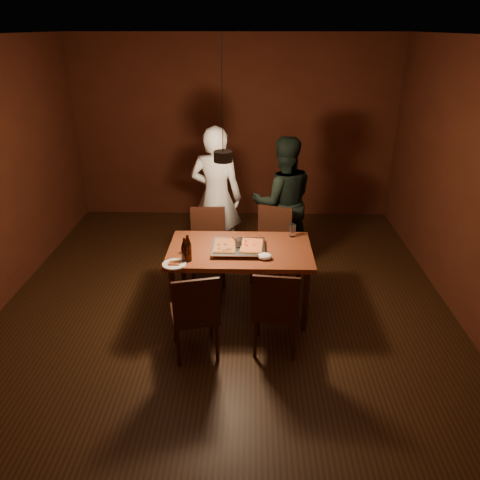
{
  "coord_description": "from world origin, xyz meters",
  "views": [
    {
      "loc": [
        0.27,
        -4.34,
        2.88
      ],
      "look_at": [
        0.16,
        0.07,
        0.85
      ],
      "focal_mm": 35.0,
      "sensor_mm": 36.0,
      "label": 1
    }
  ],
  "objects_px": {
    "chair_far_right": "(272,237)",
    "beer_bottle_a": "(185,250)",
    "chair_near_left": "(195,309)",
    "diner_white": "(216,197)",
    "pendant_lamp": "(223,155)",
    "chair_near_right": "(276,305)",
    "chair_far_left": "(208,238)",
    "beer_bottle_b": "(188,248)",
    "plate_slice": "(174,264)",
    "dining_table": "(240,255)",
    "pizza_tray": "(238,248)",
    "diner_dark": "(283,202)"
  },
  "relations": [
    {
      "from": "dining_table",
      "to": "chair_far_left",
      "type": "relative_size",
      "value": 3.09
    },
    {
      "from": "diner_dark",
      "to": "chair_far_right",
      "type": "bearing_deg",
      "value": 63.7
    },
    {
      "from": "chair_far_left",
      "to": "diner_dark",
      "type": "height_order",
      "value": "diner_dark"
    },
    {
      "from": "beer_bottle_a",
      "to": "chair_near_left",
      "type": "bearing_deg",
      "value": -73.71
    },
    {
      "from": "diner_white",
      "to": "beer_bottle_a",
      "type": "bearing_deg",
      "value": 93.32
    },
    {
      "from": "chair_far_right",
      "to": "beer_bottle_a",
      "type": "distance_m",
      "value": 1.46
    },
    {
      "from": "diner_white",
      "to": "chair_near_left",
      "type": "bearing_deg",
      "value": 99.38
    },
    {
      "from": "chair_far_right",
      "to": "chair_near_left",
      "type": "relative_size",
      "value": 1.03
    },
    {
      "from": "chair_far_left",
      "to": "pendant_lamp",
      "type": "xyz_separation_m",
      "value": [
        0.25,
        -0.8,
        1.22
      ]
    },
    {
      "from": "beer_bottle_a",
      "to": "plate_slice",
      "type": "xyz_separation_m",
      "value": [
        -0.1,
        -0.07,
        -0.12
      ]
    },
    {
      "from": "beer_bottle_a",
      "to": "chair_far_right",
      "type": "bearing_deg",
      "value": 50.35
    },
    {
      "from": "chair_near_left",
      "to": "diner_dark",
      "type": "relative_size",
      "value": 0.3
    },
    {
      "from": "chair_near_right",
      "to": "diner_white",
      "type": "height_order",
      "value": "diner_white"
    },
    {
      "from": "diner_white",
      "to": "pendant_lamp",
      "type": "relative_size",
      "value": 1.63
    },
    {
      "from": "chair_far_left",
      "to": "beer_bottle_b",
      "type": "distance_m",
      "value": 1.08
    },
    {
      "from": "dining_table",
      "to": "chair_near_left",
      "type": "xyz_separation_m",
      "value": [
        -0.39,
        -0.83,
        -0.14
      ]
    },
    {
      "from": "pizza_tray",
      "to": "beer_bottle_a",
      "type": "xyz_separation_m",
      "value": [
        -0.52,
        -0.28,
        0.1
      ]
    },
    {
      "from": "chair_near_right",
      "to": "diner_white",
      "type": "distance_m",
      "value": 2.09
    },
    {
      "from": "chair_near_left",
      "to": "diner_white",
      "type": "relative_size",
      "value": 0.28
    },
    {
      "from": "chair_near_left",
      "to": "pendant_lamp",
      "type": "xyz_separation_m",
      "value": [
        0.23,
        0.76,
        1.22
      ]
    },
    {
      "from": "pizza_tray",
      "to": "beer_bottle_b",
      "type": "height_order",
      "value": "beer_bottle_b"
    },
    {
      "from": "chair_far_right",
      "to": "plate_slice",
      "type": "distance_m",
      "value": 1.55
    },
    {
      "from": "chair_near_right",
      "to": "plate_slice",
      "type": "bearing_deg",
      "value": 165.67
    },
    {
      "from": "chair_far_right",
      "to": "plate_slice",
      "type": "xyz_separation_m",
      "value": [
        -1.0,
        -1.16,
        0.22
      ]
    },
    {
      "from": "chair_far_right",
      "to": "chair_far_left",
      "type": "bearing_deg",
      "value": 19.91
    },
    {
      "from": "beer_bottle_b",
      "to": "pizza_tray",
      "type": "bearing_deg",
      "value": 26.55
    },
    {
      "from": "chair_far_left",
      "to": "chair_near_left",
      "type": "xyz_separation_m",
      "value": [
        0.02,
        -1.56,
        0.0
      ]
    },
    {
      "from": "dining_table",
      "to": "beer_bottle_b",
      "type": "relative_size",
      "value": 5.49
    },
    {
      "from": "beer_bottle_b",
      "to": "pendant_lamp",
      "type": "bearing_deg",
      "value": 31.5
    },
    {
      "from": "chair_near_right",
      "to": "beer_bottle_a",
      "type": "height_order",
      "value": "beer_bottle_a"
    },
    {
      "from": "chair_far_left",
      "to": "plate_slice",
      "type": "height_order",
      "value": "chair_far_left"
    },
    {
      "from": "pizza_tray",
      "to": "chair_far_left",
      "type": "bearing_deg",
      "value": 121.58
    },
    {
      "from": "chair_far_right",
      "to": "chair_near_right",
      "type": "bearing_deg",
      "value": 105.89
    },
    {
      "from": "chair_far_right",
      "to": "chair_near_right",
      "type": "xyz_separation_m",
      "value": [
        -0.02,
        -1.52,
        0.0
      ]
    },
    {
      "from": "dining_table",
      "to": "pizza_tray",
      "type": "relative_size",
      "value": 2.73
    },
    {
      "from": "dining_table",
      "to": "beer_bottle_a",
      "type": "relative_size",
      "value": 5.84
    },
    {
      "from": "dining_table",
      "to": "pizza_tray",
      "type": "bearing_deg",
      "value": -112.73
    },
    {
      "from": "pendant_lamp",
      "to": "beer_bottle_a",
      "type": "bearing_deg",
      "value": -146.51
    },
    {
      "from": "diner_dark",
      "to": "pendant_lamp",
      "type": "distance_m",
      "value": 1.71
    },
    {
      "from": "chair_far_left",
      "to": "chair_far_right",
      "type": "xyz_separation_m",
      "value": [
        0.78,
        0.04,
        0.0
      ]
    },
    {
      "from": "chair_near_right",
      "to": "plate_slice",
      "type": "height_order",
      "value": "chair_near_right"
    },
    {
      "from": "chair_far_left",
      "to": "diner_white",
      "type": "distance_m",
      "value": 0.59
    },
    {
      "from": "beer_bottle_a",
      "to": "pendant_lamp",
      "type": "xyz_separation_m",
      "value": [
        0.37,
        0.25,
        0.88
      ]
    },
    {
      "from": "pendant_lamp",
      "to": "chair_near_right",
      "type": "bearing_deg",
      "value": -52.98
    },
    {
      "from": "chair_far_right",
      "to": "diner_white",
      "type": "height_order",
      "value": "diner_white"
    },
    {
      "from": "diner_dark",
      "to": "pendant_lamp",
      "type": "bearing_deg",
      "value": 54.03
    },
    {
      "from": "plate_slice",
      "to": "chair_near_right",
      "type": "bearing_deg",
      "value": -20.18
    },
    {
      "from": "chair_far_right",
      "to": "pendant_lamp",
      "type": "bearing_deg",
      "value": 74.57
    },
    {
      "from": "diner_white",
      "to": "chair_near_right",
      "type": "bearing_deg",
      "value": 120.25
    },
    {
      "from": "pizza_tray",
      "to": "diner_dark",
      "type": "bearing_deg",
      "value": 71.58
    }
  ]
}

